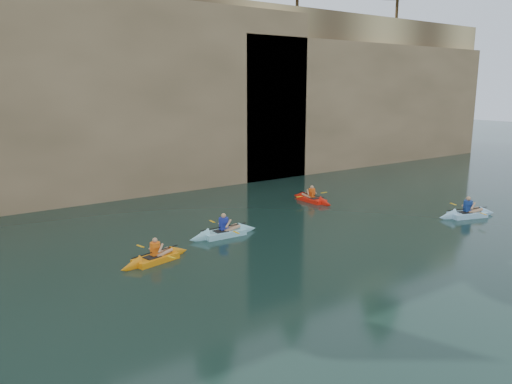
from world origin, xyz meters
TOP-DOWN VIEW (x-y plane):
  - cliff at (0.00, 30.00)m, footprint 70.00×16.00m
  - cliff_slab_center at (2.00, 22.60)m, footprint 24.00×2.40m
  - cliff_slab_east at (22.00, 22.60)m, footprint 26.00×2.40m
  - sea_cave_center at (-4.00, 21.95)m, footprint 3.50×1.00m
  - sea_cave_east at (10.00, 21.95)m, footprint 5.00×1.00m
  - kayaker_orange at (-2.22, 11.04)m, footprint 3.04×2.21m
  - kayaker_ltblue_near at (12.74, 8.02)m, footprint 3.31×2.40m
  - kayaker_red_far at (8.86, 14.94)m, footprint 2.24×3.07m
  - kayaker_ltblue_mid at (1.47, 12.28)m, footprint 3.27×2.44m

SIDE VIEW (x-z plane):
  - kayaker_red_far at x=8.86m, z-range -0.42..0.70m
  - kayaker_orange at x=-2.22m, z-range -0.42..0.70m
  - kayaker_ltblue_mid at x=1.47m, z-range -0.47..0.77m
  - kayaker_ltblue_near at x=12.74m, z-range -0.48..0.80m
  - sea_cave_center at x=-4.00m, z-range 0.00..3.20m
  - sea_cave_east at x=10.00m, z-range 0.00..4.50m
  - cliff_slab_east at x=22.00m, z-range 0.00..9.84m
  - cliff_slab_center at x=2.00m, z-range 0.00..11.40m
  - cliff at x=0.00m, z-range 0.00..12.00m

